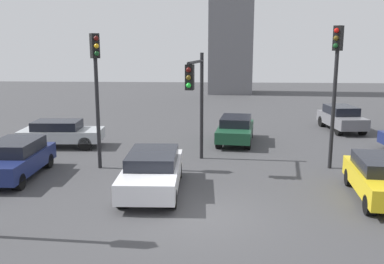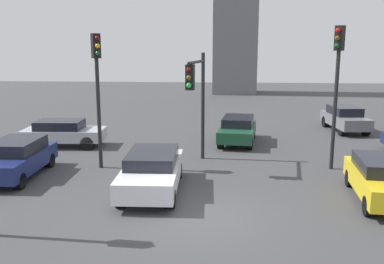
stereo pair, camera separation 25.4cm
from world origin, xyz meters
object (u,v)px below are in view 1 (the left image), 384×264
Objects in this scene: car_1 at (152,171)px; car_5 at (236,129)px; traffic_light_0 at (96,77)px; car_7 at (382,178)px; traffic_light_3 at (336,72)px; car_3 at (341,118)px; car_4 at (14,159)px; car_0 at (61,133)px; traffic_light_1 at (196,89)px.

car_1 reaches higher than car_5.
traffic_light_0 is 11.56m from car_7.
car_3 is (2.85, 8.47, -3.31)m from traffic_light_3.
car_1 is at bearing -25.81° from traffic_light_3.
traffic_light_0 is 1.32× the size of car_4.
car_3 is (12.72, 8.99, -3.12)m from traffic_light_0.
car_0 is (-12.93, 3.23, -3.37)m from traffic_light_3.
traffic_light_1 is 1.03× the size of car_1.
car_4 reaches higher than car_5.
car_1 is at bearing 76.03° from car_4.
traffic_light_1 is 1.16× the size of car_0.
car_5 is at bearing -146.63° from car_7.
car_3 is 0.99× the size of car_7.
traffic_light_0 is 1.16× the size of traffic_light_1.
traffic_light_3 is 1.39× the size of car_3.
car_7 is at bearing -16.01° from car_3.
traffic_light_1 is at bearing 104.83° from car_4.
car_7 is (-2.07, -12.21, -0.04)m from car_3.
traffic_light_0 is 1.30× the size of car_7.
car_7 reaches higher than car_0.
car_0 is 5.23m from car_4.
car_3 reaches higher than car_7.
car_4 is at bearing -62.75° from car_3.
traffic_light_1 reaches higher than car_1.
traffic_light_1 is 4.48m from car_1.
car_5 is (3.35, 8.07, -0.01)m from car_1.
car_4 is 13.78m from car_7.
car_7 reaches higher than car_5.
traffic_light_1 is 1.14× the size of car_3.
traffic_light_0 is 4.17m from traffic_light_1.
car_3 reaches higher than car_4.
car_1 is (-7.17, -3.31, -3.35)m from traffic_light_3.
traffic_light_1 is at bearing -51.97° from car_3.
traffic_light_3 is 1.37× the size of car_7.
traffic_light_1 is at bearing -26.78° from car_0.
car_3 reaches higher than car_5.
car_0 is at bearing -105.11° from traffic_light_1.
car_5 reaches higher than car_0.
car_3 is 7.64m from car_5.
car_3 reaches higher than car_1.
car_7 is (4.60, -8.50, 0.02)m from car_5.
traffic_light_3 reaches higher than car_5.
traffic_light_0 is 1.19× the size of car_1.
traffic_light_3 is at bearing -163.35° from car_7.
traffic_light_1 is 5.81m from traffic_light_3.
car_7 reaches higher than car_1.
car_5 is (9.07, 6.76, -0.02)m from car_4.
traffic_light_1 is 12.33m from car_3.
traffic_light_0 reaches higher than car_4.
traffic_light_0 is at bearing -53.48° from car_0.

